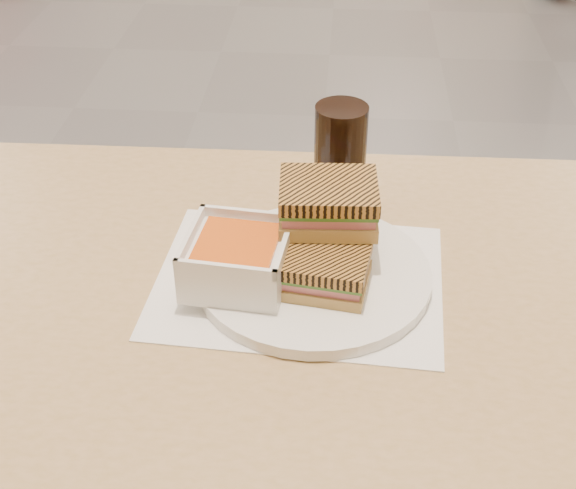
# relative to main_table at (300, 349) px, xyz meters

# --- Properties ---
(main_table) EXTENTS (1.21, 0.72, 0.75)m
(main_table) POSITION_rel_main_table_xyz_m (0.00, 0.00, 0.00)
(main_table) COLOR tan
(main_table) RESTS_ON ground
(tray_liner) EXTENTS (0.38, 0.31, 0.00)m
(tray_liner) POSITION_rel_main_table_xyz_m (-0.00, 0.01, 0.11)
(tray_liner) COLOR white
(tray_liner) RESTS_ON main_table
(plate) EXTENTS (0.30, 0.30, 0.02)m
(plate) POSITION_rel_main_table_xyz_m (0.02, 0.01, 0.12)
(plate) COLOR white
(plate) RESTS_ON tray_liner
(soup_bowl) EXTENTS (0.14, 0.14, 0.07)m
(soup_bowl) POSITION_rel_main_table_xyz_m (-0.08, -0.02, 0.16)
(soup_bowl) COLOR white
(soup_bowl) RESTS_ON plate
(panini_lower) EXTENTS (0.12, 0.11, 0.05)m
(panini_lower) POSITION_rel_main_table_xyz_m (0.03, -0.02, 0.16)
(panini_lower) COLOR tan
(panini_lower) RESTS_ON plate
(panini_upper) EXTENTS (0.13, 0.11, 0.06)m
(panini_upper) POSITION_rel_main_table_xyz_m (0.03, 0.05, 0.21)
(panini_upper) COLOR tan
(panini_upper) RESTS_ON panini_lower
(cola_glass) EXTENTS (0.07, 0.07, 0.16)m
(cola_glass) POSITION_rel_main_table_xyz_m (0.04, 0.19, 0.19)
(cola_glass) COLOR black
(cola_glass) RESTS_ON main_table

